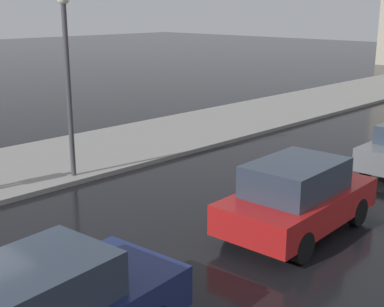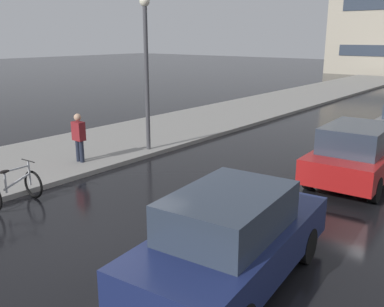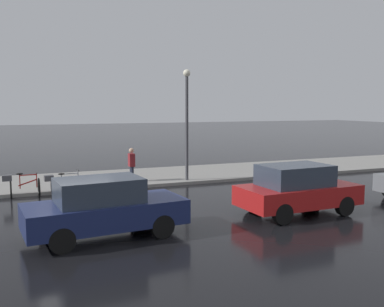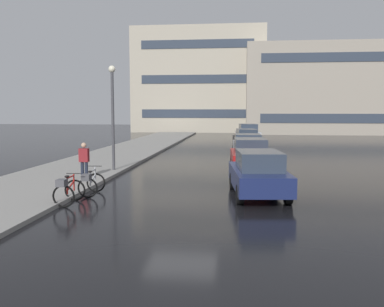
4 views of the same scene
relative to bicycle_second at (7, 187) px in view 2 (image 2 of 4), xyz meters
name	(u,v)px [view 2 (image 2 of 4)]	position (x,y,z in m)	size (l,w,h in m)	color
ground_plane	(103,244)	(3.23, 0.15, -0.48)	(140.00, 140.00, 0.00)	black
sidewalk_kerb	(189,124)	(-2.77, 10.15, -0.41)	(4.80, 60.00, 0.14)	gray
bicycle_second	(7,187)	(0.00, 0.00, 0.00)	(0.78, 1.42, 1.00)	black
car_navy	(232,238)	(5.92, 0.57, 0.34)	(2.19, 4.39, 1.62)	navy
car_red	(356,154)	(5.77, 6.86, 0.35)	(2.04, 4.03, 1.63)	#AD1919
pedestrian	(79,137)	(-1.39, 3.11, 0.45)	(0.40, 0.24, 1.65)	#1E2333
streetlamp	(146,61)	(-0.83, 5.55, 2.64)	(0.33, 0.33, 5.14)	#424247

